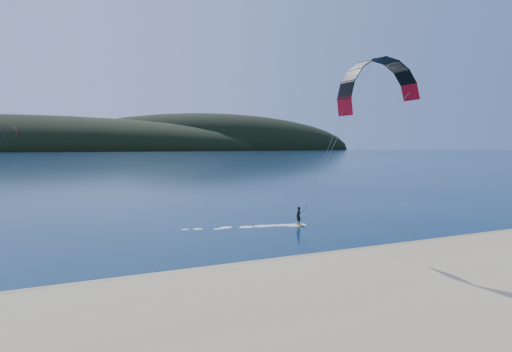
{
  "coord_description": "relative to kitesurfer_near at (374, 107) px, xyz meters",
  "views": [
    {
      "loc": [
        -7.82,
        -17.73,
        7.12
      ],
      "look_at": [
        4.9,
        10.0,
        5.0
      ],
      "focal_mm": 29.8,
      "sensor_mm": 36.0,
      "label": 1
    }
  ],
  "objects": [
    {
      "name": "headland",
      "position": [
        -15.73,
        734.31,
        -10.42
      ],
      "size": [
        1200.0,
        310.0,
        140.0
      ],
      "color": "black",
      "rests_on": "ground"
    },
    {
      "name": "kitesurfer_far",
      "position": [
        -45.12,
        184.62,
        2.9
      ],
      "size": [
        12.84,
        6.84,
        16.46
      ],
      "color": "orange",
      "rests_on": "ground"
    },
    {
      "name": "wet_sand",
      "position": [
        -16.36,
        -6.47,
        -10.37
      ],
      "size": [
        220.0,
        2.5,
        0.1
      ],
      "color": "#987F58",
      "rests_on": "ground"
    },
    {
      "name": "kitesurfer_near",
      "position": [
        0.0,
        0.0,
        0.0
      ],
      "size": [
        19.8,
        7.46,
        13.58
      ],
      "color": "orange",
      "rests_on": "ground"
    },
    {
      "name": "ground",
      "position": [
        -16.36,
        -10.97,
        -10.42
      ],
      "size": [
        1800.0,
        1800.0,
        0.0
      ],
      "primitive_type": "plane",
      "color": "#071F39",
      "rests_on": "ground"
    }
  ]
}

